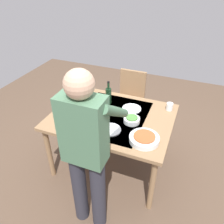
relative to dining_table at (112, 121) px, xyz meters
name	(u,v)px	position (x,y,z in m)	size (l,w,h in m)	color
ground_plane	(112,163)	(0.00, 0.00, -0.70)	(6.00, 6.00, 0.00)	brown
dining_table	(112,121)	(0.00, 0.00, 0.00)	(1.39, 1.06, 0.78)	#93704C
chair_near	(130,97)	(0.06, -0.91, -0.17)	(0.40, 0.40, 0.91)	brown
person_server	(86,150)	(-0.08, 0.79, 0.26)	(0.42, 0.61, 1.69)	#2D2D38
wine_bottle	(108,95)	(0.15, -0.25, 0.19)	(0.07, 0.07, 0.30)	black
wine_glass_left	(83,89)	(0.53, -0.28, 0.18)	(0.07, 0.07, 0.15)	white
wine_glass_right	(100,103)	(0.17, -0.05, 0.18)	(0.07, 0.07, 0.15)	white
water_cup_near_left	(170,107)	(-0.59, -0.37, 0.12)	(0.08, 0.08, 0.09)	silver
water_cup_near_right	(66,108)	(0.53, 0.13, 0.13)	(0.08, 0.08, 0.11)	silver
water_cup_far_left	(77,100)	(0.51, -0.10, 0.13)	(0.08, 0.08, 0.10)	silver
serving_bowl_pasta	(144,139)	(-0.46, 0.29, 0.11)	(0.30, 0.30, 0.07)	silver
side_bowl_salad	(132,120)	(-0.25, 0.04, 0.11)	(0.18, 0.18, 0.07)	silver
dinner_plate_near	(132,109)	(-0.17, -0.22, 0.08)	(0.23, 0.23, 0.01)	silver
dinner_plate_far	(110,130)	(-0.08, 0.26, 0.08)	(0.23, 0.23, 0.01)	silver
table_knife	(70,122)	(0.38, 0.30, 0.08)	(0.01, 0.20, 0.01)	silver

